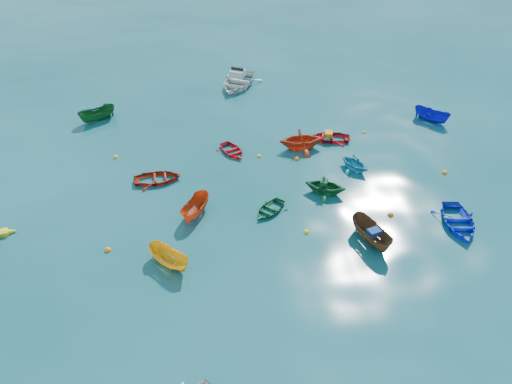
{
  "coord_description": "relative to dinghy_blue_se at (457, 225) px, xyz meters",
  "views": [
    {
      "loc": [
        -2.46,
        -19.7,
        18.72
      ],
      "look_at": [
        0.0,
        5.0,
        0.4
      ],
      "focal_mm": 35.0,
      "sensor_mm": 36.0,
      "label": 1
    }
  ],
  "objects": [
    {
      "name": "dinghy_green_n",
      "position": [
        -7.01,
        3.85,
        0.0
      ],
      "size": [
        3.2,
        3.0,
        1.34
      ],
      "primitive_type": "imported",
      "rotation": [
        0.0,
        0.0,
        1.18
      ],
      "color": "#14572C",
      "rests_on": "ground"
    },
    {
      "name": "dinghy_orange_far",
      "position": [
        -7.57,
        9.33,
        0.0
      ],
      "size": [
        3.34,
        2.93,
        1.66
      ],
      "primitive_type": "imported",
      "rotation": [
        0.0,
        0.0,
        1.64
      ],
      "color": "red",
      "rests_on": "ground"
    },
    {
      "name": "buoy_or_c",
      "position": [
        -19.88,
        -0.17,
        0.0
      ],
      "size": [
        0.37,
        0.37,
        0.37
      ],
      "primitive_type": "sphere",
      "color": "orange",
      "rests_on": "ground"
    },
    {
      "name": "sampan_blue_far",
      "position": [
        3.26,
        12.42,
        0.0
      ],
      "size": [
        2.78,
        2.81,
        1.11
      ],
      "primitive_type": "imported",
      "rotation": [
        0.0,
        0.0,
        0.77
      ],
      "color": "#0D0FA9",
      "rests_on": "ground"
    },
    {
      "name": "dinghy_blue_se",
      "position": [
        0.0,
        0.0,
        0.0
      ],
      "size": [
        2.97,
        3.85,
        0.74
      ],
      "primitive_type": "imported",
      "rotation": [
        0.0,
        0.0,
        -0.13
      ],
      "color": "#1029D3",
      "rests_on": "ground"
    },
    {
      "name": "dinghy_red_far",
      "position": [
        -12.52,
        9.22,
        0.0
      ],
      "size": [
        2.73,
        3.04,
        0.52
      ],
      "primitive_type": "imported",
      "rotation": [
        0.0,
        0.0,
        0.46
      ],
      "color": "red",
      "rests_on": "ground"
    },
    {
      "name": "dinghy_red_nw",
      "position": [
        -17.55,
        6.22,
        0.0
      ],
      "size": [
        3.24,
        2.46,
        0.63
      ],
      "primitive_type": "imported",
      "rotation": [
        0.0,
        0.0,
        1.67
      ],
      "color": "#9F200D",
      "rests_on": "ground"
    },
    {
      "name": "dinghy_green_e",
      "position": [
        -10.7,
        2.34,
        0.0
      ],
      "size": [
        2.85,
        2.89,
        0.49
      ],
      "primitive_type": "imported",
      "rotation": [
        0.0,
        0.0,
        -0.74
      ],
      "color": "#145527",
      "rests_on": "ground"
    },
    {
      "name": "ground",
      "position": [
        -11.36,
        -1.16,
        0.0
      ],
      "size": [
        160.0,
        160.0,
        0.0
      ],
      "primitive_type": "plane",
      "color": "#094047",
      "rests_on": "ground"
    },
    {
      "name": "sampan_green_far",
      "position": [
        -22.71,
        15.09,
        0.0
      ],
      "size": [
        3.14,
        2.53,
        1.16
      ],
      "primitive_type": "imported",
      "rotation": [
        0.0,
        0.0,
        -1.02
      ],
      "color": "#11491D",
      "rests_on": "ground"
    },
    {
      "name": "dinghy_red_ne",
      "position": [
        -5.28,
        10.31,
        0.0
      ],
      "size": [
        3.23,
        2.54,
        0.61
      ],
      "primitive_type": "imported",
      "rotation": [
        0.0,
        0.0,
        -1.73
      ],
      "color": "red",
      "rests_on": "ground"
    },
    {
      "name": "tarp_orange_b",
      "position": [
        -5.38,
        10.33,
        0.48
      ],
      "size": [
        0.67,
        0.81,
        0.35
      ],
      "primitive_type": "cube",
      "rotation": [
        0.0,
        0.0,
        -1.73
      ],
      "color": "orange",
      "rests_on": "dinghy_red_ne"
    },
    {
      "name": "buoy_ye_c",
      "position": [
        -10.67,
        8.53,
        0.0
      ],
      "size": [
        0.32,
        0.32,
        0.32
      ],
      "primitive_type": "sphere",
      "color": "yellow",
      "rests_on": "ground"
    },
    {
      "name": "tarp_blue_a",
      "position": [
        -5.36,
        -1.0,
        0.78
      ],
      "size": [
        0.79,
        0.69,
        0.32
      ],
      "primitive_type": "cube",
      "rotation": [
        0.0,
        0.0,
        0.34
      ],
      "color": "navy",
      "rests_on": "sampan_brown_mid"
    },
    {
      "name": "buoy_ye_e",
      "position": [
        -2.44,
        11.04,
        0.0
      ],
      "size": [
        0.3,
        0.3,
        0.3
      ],
      "primitive_type": "sphere",
      "color": "gold",
      "rests_on": "ground"
    },
    {
      "name": "dinghy_cyan_se",
      "position": [
        -4.48,
        6.33,
        0.0
      ],
      "size": [
        2.89,
        2.97,
        1.19
      ],
      "primitive_type": "imported",
      "rotation": [
        0.0,
        0.0,
        0.61
      ],
      "color": "teal",
      "rests_on": "ground"
    },
    {
      "name": "sampan_yellow_mid",
      "position": [
        -16.46,
        -1.59,
        0.0
      ],
      "size": [
        2.71,
        2.72,
        1.08
      ],
      "primitive_type": "imported",
      "rotation": [
        0.0,
        0.0,
        0.78
      ],
      "color": "#F0A915",
      "rests_on": "ground"
    },
    {
      "name": "sampan_orange_n",
      "position": [
        -15.09,
        2.5,
        0.0
      ],
      "size": [
        2.23,
        3.02,
        1.1
      ],
      "primitive_type": "imported",
      "rotation": [
        0.0,
        0.0,
        -0.46
      ],
      "color": "#CF4013",
      "rests_on": "ground"
    },
    {
      "name": "sampan_brown_mid",
      "position": [
        -5.41,
        -0.86,
        0.0
      ],
      "size": [
        2.2,
        3.43,
        1.24
      ],
      "primitive_type": "imported",
      "rotation": [
        0.0,
        0.0,
        0.34
      ],
      "color": "#51331D",
      "rests_on": "ground"
    },
    {
      "name": "buoy_ye_a",
      "position": [
        -8.82,
        0.24,
        0.0
      ],
      "size": [
        0.33,
        0.33,
        0.33
      ],
      "primitive_type": "sphere",
      "color": "yellow",
      "rests_on": "ground"
    },
    {
      "name": "buoy_ye_d",
      "position": [
        -20.66,
        9.39,
        0.0
      ],
      "size": [
        0.34,
        0.34,
        0.34
      ],
      "primitive_type": "sphere",
      "color": "yellow",
      "rests_on": "ground"
    },
    {
      "name": "motorboat_white",
      "position": [
        -11.34,
        20.38,
        0.0
      ],
      "size": [
        5.32,
        5.97,
        1.62
      ],
      "primitive_type": "imported",
      "rotation": [
        0.0,
        0.0,
        -0.45
      ],
      "color": "silver",
      "rests_on": "ground"
    },
    {
      "name": "tarp_green_b",
      "position": [
        -7.1,
        3.89,
        0.81
      ],
      "size": [
        0.62,
        0.69,
        0.28
      ],
      "primitive_type": "cube",
      "rotation": [
        0.0,
        0.0,
        1.18
      ],
      "color": "#104024",
      "rests_on": "dinghy_green_n"
    },
    {
      "name": "buoy_or_d",
      "position": [
        1.41,
        5.24,
        0.0
      ],
      "size": [
        0.37,
        0.37,
        0.37
      ],
      "primitive_type": "sphere",
      "color": "orange",
      "rests_on": "ground"
    },
    {
      "name": "buoy_or_e",
      "position": [
        -8.12,
        7.89,
        0.0
      ],
      "size": [
        0.37,
        0.37,
        0.37
      ],
      "primitive_type": "sphere",
      "color": "orange",
      "rests_on": "ground"
    },
    {
      "name": "buoy_or_b",
      "position": [
        -3.56,
        1.25,
        0.0
      ],
      "size": [
        0.36,
        0.36,
        0.36
      ],
      "primitive_type": "sphere",
      "color": "orange",
      "rests_on": "ground"
    }
  ]
}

